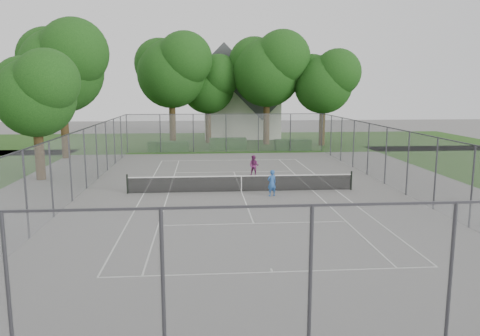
{
  "coord_description": "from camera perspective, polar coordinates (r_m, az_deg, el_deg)",
  "views": [
    {
      "loc": [
        -2.17,
        -25.93,
        5.8
      ],
      "look_at": [
        0.0,
        1.0,
        1.2
      ],
      "focal_mm": 35.0,
      "sensor_mm": 36.0,
      "label": 1
    }
  ],
  "objects": [
    {
      "name": "tree_far_left",
      "position": [
        48.5,
        -8.27,
        11.98
      ],
      "size": [
        7.94,
        7.25,
        11.41
      ],
      "color": "#352513",
      "rests_on": "ground"
    },
    {
      "name": "house",
      "position": [
        56.42,
        0.12,
        8.21
      ],
      "size": [
        8.72,
        6.76,
        10.85
      ],
      "color": "silver",
      "rests_on": "ground"
    },
    {
      "name": "tree_far_midright",
      "position": [
        49.11,
        3.44,
        12.23
      ],
      "size": [
        8.11,
        7.41,
        11.66
      ],
      "color": "#352513",
      "rests_on": "ground"
    },
    {
      "name": "grass_far",
      "position": [
        52.3,
        -2.2,
        3.29
      ],
      "size": [
        60.0,
        20.0,
        0.0
      ],
      "primitive_type": "cube",
      "color": "#204413",
      "rests_on": "ground"
    },
    {
      "name": "tree_far_right",
      "position": [
        48.84,
        10.25,
        10.56
      ],
      "size": [
        6.77,
        6.18,
        9.74
      ],
      "color": "#352513",
      "rests_on": "ground"
    },
    {
      "name": "perimeter_fence",
      "position": [
        26.32,
        0.17,
        0.94
      ],
      "size": [
        18.08,
        34.08,
        3.52
      ],
      "color": "#38383D",
      "rests_on": "ground"
    },
    {
      "name": "hedge_left",
      "position": [
        44.24,
        -8.7,
        2.63
      ],
      "size": [
        3.76,
        1.13,
        0.94
      ],
      "primitive_type": "cube",
      "color": "#1C4415",
      "rests_on": "ground"
    },
    {
      "name": "woman_player",
      "position": [
        31.26,
        1.71,
        0.27
      ],
      "size": [
        0.84,
        0.76,
        1.41
      ],
      "primitive_type": "imported",
      "rotation": [
        0.0,
        0.0,
        -0.42
      ],
      "color": "#782862",
      "rests_on": "ground"
    },
    {
      "name": "tree_far_midleft",
      "position": [
        50.56,
        -3.86,
        10.36
      ],
      "size": [
        6.52,
        5.95,
        9.37
      ],
      "color": "#352513",
      "rests_on": "ground"
    },
    {
      "name": "hedge_mid",
      "position": [
        45.09,
        -1.48,
        2.98
      ],
      "size": [
        3.52,
        1.01,
        1.11
      ],
      "primitive_type": "cube",
      "color": "#1C4415",
      "rests_on": "ground"
    },
    {
      "name": "hedge_right",
      "position": [
        44.81,
        6.45,
        2.82
      ],
      "size": [
        3.38,
        1.24,
        1.01
      ],
      "primitive_type": "cube",
      "color": "#1C4415",
      "rests_on": "ground"
    },
    {
      "name": "ground",
      "position": [
        26.66,
        0.17,
        -2.9
      ],
      "size": [
        120.0,
        120.0,
        0.0
      ],
      "primitive_type": "plane",
      "color": "#64625F",
      "rests_on": "ground"
    },
    {
      "name": "tree_side_back",
      "position": [
        41.77,
        -20.92,
        11.83
      ],
      "size": [
        7.92,
        7.23,
        11.39
      ],
      "color": "#352513",
      "rests_on": "ground"
    },
    {
      "name": "tennis_net",
      "position": [
        26.55,
        0.17,
        -1.83
      ],
      "size": [
        12.87,
        0.1,
        1.1
      ],
      "color": "black",
      "rests_on": "ground"
    },
    {
      "name": "girl_player",
      "position": [
        25.52,
        3.9,
        -1.84
      ],
      "size": [
        0.62,
        0.52,
        1.45
      ],
      "primitive_type": "imported",
      "rotation": [
        0.0,
        0.0,
        3.53
      ],
      "color": "#2C5BA5",
      "rests_on": "ground"
    },
    {
      "name": "tree_side_front",
      "position": [
        32.3,
        -23.63,
        8.61
      ],
      "size": [
        5.73,
        5.24,
        8.24
      ],
      "color": "#352513",
      "rests_on": "ground"
    },
    {
      "name": "court_markings",
      "position": [
        26.66,
        0.17,
        -2.89
      ],
      "size": [
        11.03,
        23.83,
        0.01
      ],
      "color": "silver",
      "rests_on": "ground"
    }
  ]
}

